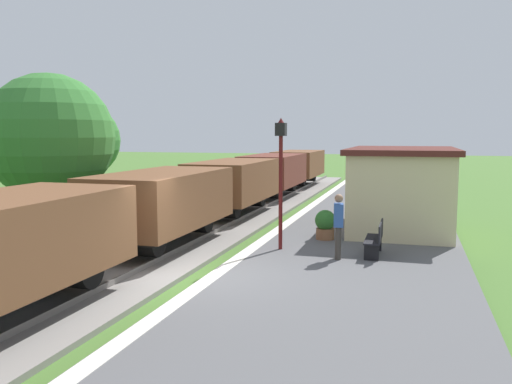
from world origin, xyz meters
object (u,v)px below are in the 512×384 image
at_px(station_hut, 402,188).
at_px(tree_trackside_far, 82,140).
at_px(freight_train, 234,185).
at_px(lamp_post_near, 281,159).
at_px(tree_trackside_mid, 50,138).
at_px(potted_planter, 325,224).
at_px(bench_near_hut, 376,238).
at_px(person_waiting, 338,224).

relative_size(station_hut, tree_trackside_far, 1.17).
height_order(freight_train, lamp_post_near, lamp_post_near).
distance_m(station_hut, tree_trackside_far, 15.13).
xyz_separation_m(lamp_post_near, tree_trackside_mid, (-7.39, -0.23, 0.59)).
relative_size(potted_planter, tree_trackside_mid, 0.17).
distance_m(bench_near_hut, lamp_post_near, 3.37).
bearing_deg(lamp_post_near, bench_near_hut, -1.36).
height_order(bench_near_hut, tree_trackside_mid, tree_trackside_mid).
xyz_separation_m(person_waiting, tree_trackside_mid, (-9.12, 0.51, 2.21)).
relative_size(freight_train, tree_trackside_far, 6.57).
relative_size(freight_train, tree_trackside_mid, 6.04).
bearing_deg(station_hut, lamp_post_near, -126.07).
bearing_deg(freight_train, bench_near_hut, -46.30).
distance_m(bench_near_hut, person_waiting, 1.24).
bearing_deg(tree_trackside_far, person_waiting, -31.83).
height_order(bench_near_hut, lamp_post_near, lamp_post_near).
height_order(station_hut, tree_trackside_mid, tree_trackside_mid).
xyz_separation_m(bench_near_hut, potted_planter, (-1.66, 1.83, 0.00)).
height_order(freight_train, bench_near_hut, freight_train).
distance_m(potted_planter, lamp_post_near, 2.91).
distance_m(freight_train, potted_planter, 6.61).
distance_m(lamp_post_near, tree_trackside_far, 13.75).
height_order(station_hut, lamp_post_near, lamp_post_near).
bearing_deg(person_waiting, tree_trackside_mid, -12.36).
bearing_deg(person_waiting, potted_planter, -82.82).
height_order(freight_train, potted_planter, freight_train).
bearing_deg(potted_planter, person_waiting, -73.67).
bearing_deg(freight_train, person_waiting, -53.57).
xyz_separation_m(freight_train, person_waiting, (5.33, -7.22, -0.21)).
height_order(station_hut, bench_near_hut, station_hut).
distance_m(bench_near_hut, tree_trackside_mid, 10.39).
bearing_deg(freight_train, lamp_post_near, -60.97).
xyz_separation_m(freight_train, bench_near_hut, (6.25, -6.54, -0.68)).
bearing_deg(tree_trackside_mid, freight_train, 60.52).
relative_size(station_hut, potted_planter, 6.33).
bearing_deg(tree_trackside_mid, person_waiting, -3.21).
relative_size(tree_trackside_mid, tree_trackside_far, 1.09).
xyz_separation_m(station_hut, potted_planter, (-2.21, -2.63, -0.93)).
height_order(bench_near_hut, tree_trackside_far, tree_trackside_far).
relative_size(freight_train, bench_near_hut, 21.73).
relative_size(station_hut, bench_near_hut, 3.87).
bearing_deg(person_waiting, tree_trackside_far, -40.99).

